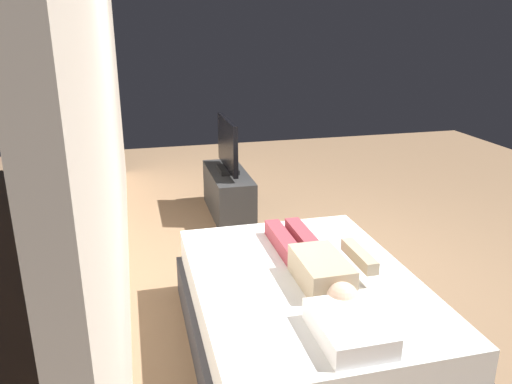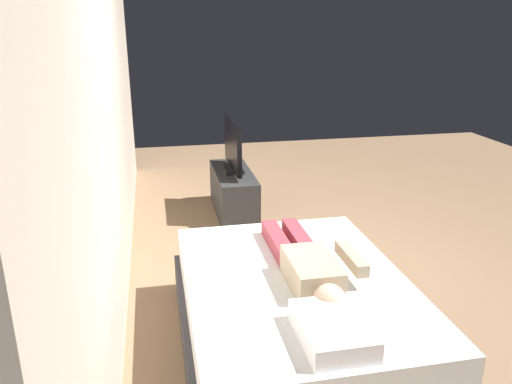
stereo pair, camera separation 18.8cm
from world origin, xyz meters
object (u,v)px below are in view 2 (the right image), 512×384
at_px(tv, 233,146).
at_px(pillow, 332,330).
at_px(bed, 295,316).
at_px(tv_stand, 233,193).
at_px(person, 308,264).
at_px(remote, 357,258).

bearing_deg(tv, pillow, 179.94).
relative_size(bed, tv, 2.24).
bearing_deg(pillow, tv_stand, -0.06).
bearing_deg(tv, person, -178.26).
distance_m(person, tv, 2.55).
bearing_deg(remote, bed, 110.34).
height_order(pillow, remote, pillow).
bearing_deg(person, tv_stand, 1.74).
height_order(person, tv_stand, person).
relative_size(remote, tv, 0.17).
distance_m(person, tv_stand, 2.57).
bearing_deg(tv, bed, 179.93).
distance_m(person, remote, 0.44).
xyz_separation_m(bed, remote, (0.18, -0.49, 0.29)).
height_order(pillow, tv, tv).
relative_size(person, tv, 1.43).
xyz_separation_m(person, tv, (2.54, 0.08, 0.16)).
bearing_deg(bed, remote, -69.66).
xyz_separation_m(pillow, person, (0.70, -0.08, 0.02)).
bearing_deg(person, remote, -69.53).
bearing_deg(bed, pillow, 180.00).
xyz_separation_m(bed, person, (0.03, -0.08, 0.36)).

